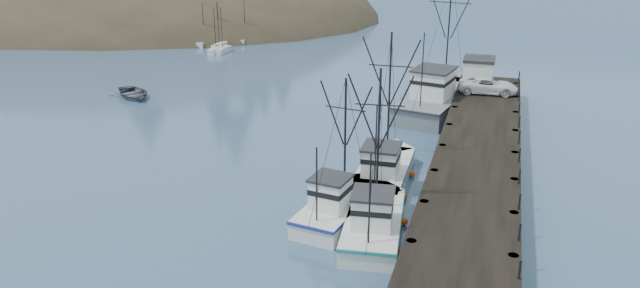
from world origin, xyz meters
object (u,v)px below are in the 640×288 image
Objects in this scene: trawler_mid at (339,205)px; trawler_far at (384,171)px; trawler_near at (374,220)px; pier_shed at (478,71)px; motorboat at (133,97)px; pier at (478,152)px; work_vessel at (439,97)px; pickup_truck at (488,85)px.

trawler_mid is 6.56m from trawler_far.
trawler_near is 0.94× the size of trawler_far.
pier_shed reaches higher than motorboat.
trawler_near is at bearing -116.01° from pier.
work_vessel is at bearing -40.99° from motorboat.
trawler_near is at bearing -85.20° from motorboat.
trawler_far reaches higher than pickup_truck.
trawler_near is 2.91m from trawler_mid.
trawler_far is 1.96× the size of motorboat.
pier_shed is (5.19, 21.39, 2.60)m from trawler_far.
pier_shed is 0.57× the size of motorboat.
work_vessel is 2.92× the size of pickup_truck.
trawler_far is at bearing -151.78° from pier.
trawler_near reaches higher than pier_shed.
trawler_far is at bearing 96.79° from trawler_near.
pier_shed is at bearing 81.63° from trawler_near.
trawler_near is at bearing -27.37° from trawler_mid.
work_vessel is 4.88m from pier_shed.
pier is 8.02× the size of pickup_truck.
pier is at bearing -86.42° from pier_shed.
pier_shed reaches higher than pier.
trawler_near is 3.24× the size of pier_shed.
pickup_truck reaches higher than motorboat.
motorboat is at bearing 94.43° from pickup_truck.
work_vessel is (-4.54, 15.27, -0.46)m from pier.
work_vessel is 2.86× the size of motorboat.
pier is 4.25× the size of trawler_near.
trawler_mid is 1.66× the size of motorboat.
work_vessel is 4.79m from pickup_truck.
trawler_far is (1.67, 6.35, 0.00)m from trawler_mid.
pier_shed is at bearing 76.11° from trawler_mid.
trawler_mid is 25.25m from work_vessel.
trawler_mid is at bearing -97.85° from work_vessel.
pier is 7.84× the size of motorboat.
trawler_mid is 26.37m from pickup_truck.
trawler_far is 32.47m from motorboat.
pier_shed is (4.28, 29.08, 2.60)m from trawler_near.
trawler_mid is at bearing -129.34° from pier.
pier_shed is 0.58× the size of pickup_truck.
work_vessel reaches higher than trawler_mid.
motorboat is (-30.31, 21.45, -0.82)m from trawler_near.
work_vessel is at bearing 106.54° from pier.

